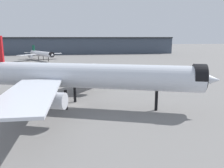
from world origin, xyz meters
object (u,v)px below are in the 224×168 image
(baggage_tug_wing, at_px, (34,79))
(baggage_cart_trailing, at_px, (81,76))
(airliner_near_gate, at_px, (79,76))
(airliner_far_taxiway, at_px, (41,54))

(baggage_tug_wing, distance_m, baggage_cart_trailing, 18.01)
(baggage_tug_wing, bearing_deg, baggage_cart_trailing, -57.69)
(baggage_tug_wing, xyz_separation_m, baggage_cart_trailing, (17.14, 5.54, 0.00))
(airliner_near_gate, relative_size, baggage_cart_trailing, 20.79)
(airliner_far_taxiway, bearing_deg, airliner_near_gate, -19.94)
(baggage_cart_trailing, bearing_deg, baggage_tug_wing, -134.14)
(airliner_near_gate, distance_m, baggage_cart_trailing, 37.43)
(airliner_near_gate, distance_m, airliner_far_taxiway, 113.94)
(airliner_near_gate, xyz_separation_m, baggage_cart_trailing, (0.60, 36.90, -6.19))
(airliner_near_gate, height_order, baggage_cart_trailing, airliner_near_gate)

